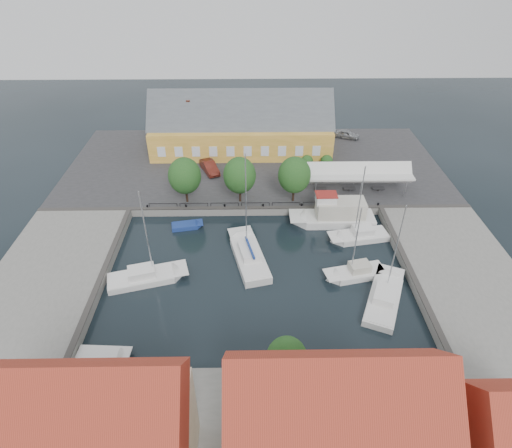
{
  "coord_description": "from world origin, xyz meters",
  "views": [
    {
      "loc": [
        -0.65,
        -36.09,
        31.17
      ],
      "look_at": [
        0.0,
        6.0,
        1.5
      ],
      "focal_mm": 30.0,
      "sensor_mm": 36.0,
      "label": 1
    }
  ],
  "objects_px": {
    "center_sailboat": "(249,257)",
    "launch_sw": "(103,357)",
    "tent_canopy": "(359,173)",
    "car_red": "(210,167)",
    "trawler": "(335,216)",
    "east_boat_a": "(360,237)",
    "east_boat_c": "(384,299)",
    "car_silver": "(347,134)",
    "east_boat_b": "(356,274)",
    "launch_nw": "(187,227)",
    "west_boat_c": "(146,278)",
    "warehouse": "(238,128)"
  },
  "relations": [
    {
      "from": "center_sailboat",
      "to": "launch_sw",
      "type": "height_order",
      "value": "center_sailboat"
    },
    {
      "from": "tent_canopy",
      "to": "car_red",
      "type": "xyz_separation_m",
      "value": [
        -20.63,
        5.78,
        -1.89
      ]
    },
    {
      "from": "trawler",
      "to": "east_boat_a",
      "type": "relative_size",
      "value": 1.04
    },
    {
      "from": "trawler",
      "to": "east_boat_c",
      "type": "distance_m",
      "value": 14.15
    },
    {
      "from": "car_silver",
      "to": "center_sailboat",
      "type": "xyz_separation_m",
      "value": [
        -16.81,
        -30.91,
        -1.36
      ]
    },
    {
      "from": "east_boat_b",
      "to": "east_boat_c",
      "type": "bearing_deg",
      "value": -61.7
    },
    {
      "from": "tent_canopy",
      "to": "car_silver",
      "type": "height_order",
      "value": "tent_canopy"
    },
    {
      "from": "trawler",
      "to": "launch_nw",
      "type": "bearing_deg",
      "value": -177.63
    },
    {
      "from": "car_silver",
      "to": "launch_sw",
      "type": "relative_size",
      "value": 0.87
    },
    {
      "from": "west_boat_c",
      "to": "launch_sw",
      "type": "distance_m",
      "value": 10.17
    },
    {
      "from": "east_boat_a",
      "to": "launch_sw",
      "type": "height_order",
      "value": "east_boat_a"
    },
    {
      "from": "tent_canopy",
      "to": "car_red",
      "type": "height_order",
      "value": "tent_canopy"
    },
    {
      "from": "east_boat_a",
      "to": "launch_sw",
      "type": "bearing_deg",
      "value": -147.13
    },
    {
      "from": "center_sailboat",
      "to": "east_boat_c",
      "type": "bearing_deg",
      "value": -26.18
    },
    {
      "from": "east_boat_c",
      "to": "launch_nw",
      "type": "bearing_deg",
      "value": 148.46
    },
    {
      "from": "tent_canopy",
      "to": "east_boat_a",
      "type": "bearing_deg",
      "value": -99.01
    },
    {
      "from": "warehouse",
      "to": "west_boat_c",
      "type": "relative_size",
      "value": 2.5
    },
    {
      "from": "trawler",
      "to": "east_boat_c",
      "type": "height_order",
      "value": "east_boat_c"
    },
    {
      "from": "car_silver",
      "to": "east_boat_b",
      "type": "relative_size",
      "value": 0.45
    },
    {
      "from": "east_boat_c",
      "to": "warehouse",
      "type": "bearing_deg",
      "value": 114.31
    },
    {
      "from": "car_red",
      "to": "west_boat_c",
      "type": "height_order",
      "value": "west_boat_c"
    },
    {
      "from": "car_silver",
      "to": "launch_sw",
      "type": "bearing_deg",
      "value": 169.1
    },
    {
      "from": "car_red",
      "to": "launch_sw",
      "type": "relative_size",
      "value": 0.98
    },
    {
      "from": "east_boat_c",
      "to": "east_boat_b",
      "type": "bearing_deg",
      "value": 118.3
    },
    {
      "from": "car_silver",
      "to": "west_boat_c",
      "type": "bearing_deg",
      "value": 163.84
    },
    {
      "from": "launch_nw",
      "to": "east_boat_c",
      "type": "bearing_deg",
      "value": -31.54
    },
    {
      "from": "tent_canopy",
      "to": "west_boat_c",
      "type": "distance_m",
      "value": 30.89
    },
    {
      "from": "tent_canopy",
      "to": "east_boat_c",
      "type": "xyz_separation_m",
      "value": [
        -1.29,
        -20.02,
        -3.43
      ]
    },
    {
      "from": "trawler",
      "to": "launch_nw",
      "type": "relative_size",
      "value": 2.67
    },
    {
      "from": "tent_canopy",
      "to": "launch_sw",
      "type": "height_order",
      "value": "tent_canopy"
    },
    {
      "from": "center_sailboat",
      "to": "trawler",
      "type": "distance_m",
      "value": 13.12
    },
    {
      "from": "launch_sw",
      "to": "launch_nw",
      "type": "xyz_separation_m",
      "value": [
        5.06,
        19.63,
        -0.0
      ]
    },
    {
      "from": "east_boat_a",
      "to": "east_boat_b",
      "type": "distance_m",
      "value": 6.86
    },
    {
      "from": "car_red",
      "to": "east_boat_a",
      "type": "distance_m",
      "value": 24.59
    },
    {
      "from": "car_red",
      "to": "launch_sw",
      "type": "bearing_deg",
      "value": -125.61
    },
    {
      "from": "tent_canopy",
      "to": "east_boat_c",
      "type": "bearing_deg",
      "value": -93.7
    },
    {
      "from": "car_red",
      "to": "center_sailboat",
      "type": "height_order",
      "value": "center_sailboat"
    },
    {
      "from": "tent_canopy",
      "to": "launch_sw",
      "type": "distance_m",
      "value": 38.54
    },
    {
      "from": "west_boat_c",
      "to": "launch_sw",
      "type": "xyz_separation_m",
      "value": [
        -1.85,
        -10.0,
        -0.17
      ]
    },
    {
      "from": "car_red",
      "to": "east_boat_c",
      "type": "distance_m",
      "value": 32.28
    },
    {
      "from": "trawler",
      "to": "launch_sw",
      "type": "distance_m",
      "value": 31.34
    },
    {
      "from": "warehouse",
      "to": "car_silver",
      "type": "bearing_deg",
      "value": 11.32
    },
    {
      "from": "east_boat_a",
      "to": "east_boat_c",
      "type": "xyz_separation_m",
      "value": [
        0.23,
        -10.39,
        -0.0
      ]
    },
    {
      "from": "launch_sw",
      "to": "warehouse",
      "type": "bearing_deg",
      "value": 74.63
    },
    {
      "from": "center_sailboat",
      "to": "west_boat_c",
      "type": "relative_size",
      "value": 1.17
    },
    {
      "from": "tent_canopy",
      "to": "east_boat_a",
      "type": "xyz_separation_m",
      "value": [
        -1.53,
        -9.64,
        -3.42
      ]
    },
    {
      "from": "east_boat_b",
      "to": "center_sailboat",
      "type": "bearing_deg",
      "value": 165.85
    },
    {
      "from": "warehouse",
      "to": "west_boat_c",
      "type": "distance_m",
      "value": 32.06
    },
    {
      "from": "warehouse",
      "to": "west_boat_c",
      "type": "height_order",
      "value": "west_boat_c"
    },
    {
      "from": "warehouse",
      "to": "car_red",
      "type": "relative_size",
      "value": 5.94
    }
  ]
}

